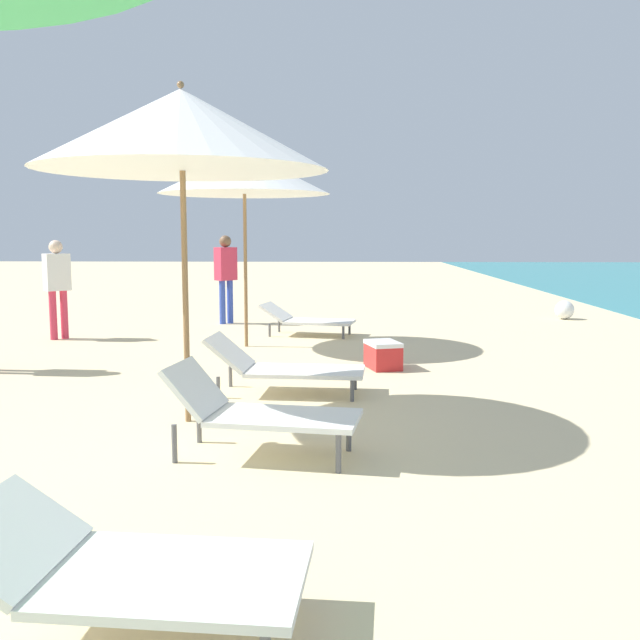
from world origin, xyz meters
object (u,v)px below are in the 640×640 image
at_px(umbrella_farthest, 244,173).
at_px(person_walking_far, 57,280).
at_px(lounger_second_shoreside, 283,366).
at_px(lounger_farthest_shoreside, 307,319).
at_px(cooler_box, 383,355).
at_px(lounger_second_inland, 258,410).
at_px(beach_ball, 564,310).
at_px(person_walking_mid, 226,271).
at_px(lounger_nearest_shoreside, 128,566).
at_px(umbrella_second, 182,130).

bearing_deg(umbrella_farthest, person_walking_far, 168.66).
xyz_separation_m(lounger_second_shoreside, lounger_farthest_shoreside, (0.01, 4.14, -0.02)).
bearing_deg(cooler_box, lounger_second_inland, -107.55).
distance_m(lounger_second_shoreside, beach_ball, 8.07).
distance_m(person_walking_mid, person_walking_far, 3.01).
bearing_deg(lounger_farthest_shoreside, umbrella_farthest, -114.82).
bearing_deg(lounger_nearest_shoreside, beach_ball, 68.78).
distance_m(lounger_second_shoreside, cooler_box, 1.77).
height_order(person_walking_mid, person_walking_far, person_walking_mid).
distance_m(lounger_nearest_shoreside, beach_ball, 11.92).
relative_size(beach_ball, cooler_box, 0.63).
xyz_separation_m(lounger_nearest_shoreside, lounger_second_inland, (0.24, 2.30, 0.06)).
height_order(umbrella_second, lounger_farthest_shoreside, umbrella_second).
height_order(beach_ball, cooler_box, beach_ball).
bearing_deg(person_walking_far, lounger_farthest_shoreside, -123.68).
bearing_deg(umbrella_second, cooler_box, 53.95).
relative_size(lounger_nearest_shoreside, lounger_farthest_shoreside, 0.92).
relative_size(lounger_nearest_shoreside, person_walking_mid, 0.89).
xyz_separation_m(umbrella_second, beach_ball, (5.52, 7.57, -2.27)).
xyz_separation_m(umbrella_farthest, person_walking_far, (-2.98, 0.60, -1.55)).
xyz_separation_m(beach_ball, cooler_box, (-3.72, -5.09, -0.01)).
bearing_deg(lounger_farthest_shoreside, beach_ball, 36.55).
xyz_separation_m(lounger_farthest_shoreside, person_walking_far, (-3.79, -0.54, 0.65)).
bearing_deg(umbrella_second, lounger_nearest_shoreside, -81.38).
bearing_deg(umbrella_second, lounger_farthest_shoreside, 82.01).
xyz_separation_m(person_walking_far, beach_ball, (8.58, 2.89, -0.73)).
relative_size(umbrella_farthest, beach_ball, 7.85).
height_order(lounger_second_shoreside, beach_ball, lounger_second_shoreside).
relative_size(umbrella_farthest, cooler_box, 4.93).
xyz_separation_m(umbrella_second, cooler_box, (1.81, 2.48, -2.29)).
distance_m(lounger_nearest_shoreside, cooler_box, 5.87).
bearing_deg(lounger_farthest_shoreside, cooler_box, -58.14).
bearing_deg(lounger_farthest_shoreside, lounger_second_shoreside, -79.66).
relative_size(lounger_second_shoreside, person_walking_mid, 1.01).
xyz_separation_m(person_walking_mid, cooler_box, (2.61, -4.20, -0.79)).
bearing_deg(person_walking_far, lounger_second_shoreside, -175.42).
height_order(person_walking_mid, cooler_box, person_walking_mid).
bearing_deg(lounger_nearest_shoreside, umbrella_farthest, 98.16).
relative_size(lounger_second_shoreside, beach_ball, 4.47).
bearing_deg(cooler_box, beach_ball, 53.85).
height_order(umbrella_farthest, lounger_farthest_shoreside, umbrella_farthest).
height_order(lounger_second_shoreside, lounger_second_inland, lounger_second_inland).
relative_size(umbrella_second, lounger_second_inland, 1.98).
relative_size(umbrella_second, umbrella_farthest, 1.01).
bearing_deg(person_walking_far, umbrella_second, 171.28).
relative_size(lounger_farthest_shoreside, beach_ball, 4.32).
bearing_deg(beach_ball, lounger_farthest_shoreside, -153.93).
bearing_deg(person_walking_mid, lounger_nearest_shoreside, -38.41).
bearing_deg(lounger_second_shoreside, lounger_farthest_shoreside, 93.60).
xyz_separation_m(umbrella_farthest, beach_ball, (5.60, 3.48, -2.28)).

